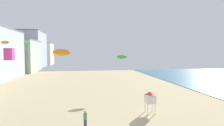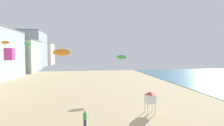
# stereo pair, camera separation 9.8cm
# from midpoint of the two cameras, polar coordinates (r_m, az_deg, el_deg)

# --- Properties ---
(boardwalk_hotel_far) EXTENTS (15.30, 15.89, 11.77)m
(boardwalk_hotel_far) POSITION_cam_midpoint_polar(r_m,az_deg,el_deg) (74.77, -28.72, 2.00)
(boardwalk_hotel_far) COLOR #B7C6B2
(boardwalk_hotel_far) RESTS_ON ground
(boardwalk_hotel_distant) EXTENTS (11.84, 18.29, 17.17)m
(boardwalk_hotel_distant) POSITION_cam_midpoint_polar(r_m,az_deg,el_deg) (93.07, -24.85, 3.94)
(boardwalk_hotel_distant) COLOR #ADB7C1
(boardwalk_hotel_distant) RESTS_ON ground
(boardwalk_hotel_furthest) EXTENTS (14.14, 13.18, 12.64)m
(boardwalk_hotel_furthest) POSITION_cam_midpoint_polar(r_m,az_deg,el_deg) (111.35, -22.23, 2.68)
(boardwalk_hotel_furthest) COLOR silver
(boardwalk_hotel_furthest) RESTS_ON ground
(kite_flyer) EXTENTS (0.34, 0.34, 1.64)m
(kite_flyer) POSITION_cam_midpoint_polar(r_m,az_deg,el_deg) (17.61, -8.78, -17.16)
(kite_flyer) COLOR #383D4C
(kite_flyer) RESTS_ON ground
(lifeguard_stand) EXTENTS (1.10, 1.10, 2.55)m
(lifeguard_stand) POSITION_cam_midpoint_polar(r_m,az_deg,el_deg) (21.54, 12.05, -10.80)
(lifeguard_stand) COLOR white
(lifeguard_stand) RESTS_ON ground
(kite_magenta_box) EXTENTS (0.96, 0.96, 1.50)m
(kite_magenta_box) POSITION_cam_midpoint_polar(r_m,az_deg,el_deg) (25.66, -30.26, 2.47)
(kite_magenta_box) COLOR #DB3D9E
(kite_orange_parafoil) EXTENTS (1.36, 0.38, 0.53)m
(kite_orange_parafoil) POSITION_cam_midpoint_polar(r_m,az_deg,el_deg) (35.34, -31.26, 5.68)
(kite_orange_parafoil) COLOR orange
(kite_green_delta) EXTENTS (1.27, 1.27, 2.88)m
(kite_green_delta) POSITION_cam_midpoint_polar(r_m,az_deg,el_deg) (39.75, -25.78, 5.05)
(kite_green_delta) COLOR green
(kite_orange_parafoil_2) EXTENTS (2.63, 0.73, 1.02)m
(kite_orange_parafoil_2) POSITION_cam_midpoint_polar(r_m,az_deg,el_deg) (27.46, -15.98, 3.29)
(kite_orange_parafoil_2) COLOR orange
(kite_green_parafoil) EXTENTS (1.87, 0.52, 0.73)m
(kite_green_parafoil) POSITION_cam_midpoint_polar(r_m,az_deg,el_deg) (31.89, 3.05, 1.94)
(kite_green_parafoil) COLOR green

